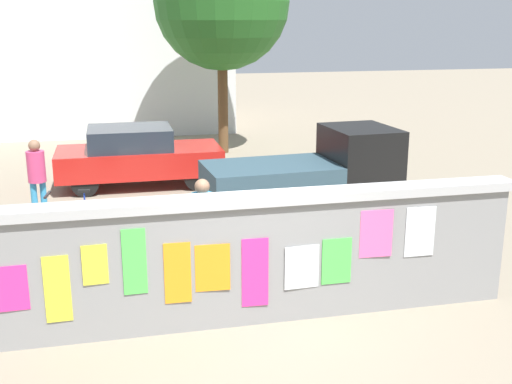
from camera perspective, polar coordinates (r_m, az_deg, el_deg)
ground at (r=15.99m, az=-6.52°, el=1.35°), size 60.00×60.00×0.00m
poster_wall at (r=8.17m, az=-0.15°, el=-5.86°), size 7.19×0.42×1.72m
auto_rickshaw_truck at (r=12.00m, az=4.97°, el=1.11°), size 3.69×1.73×1.85m
car_parked at (r=15.19m, az=-10.64°, el=3.27°), size 3.80×1.70×1.40m
motorcycle at (r=9.34m, az=-18.68°, el=-6.70°), size 1.87×0.70×0.87m
bicycle_near at (r=11.63m, az=-15.76°, el=-2.63°), size 1.70×0.44×0.95m
person_walking at (r=9.27m, az=-4.80°, el=-2.63°), size 0.42×0.42×1.62m
person_bystander at (r=12.87m, az=-19.12°, el=1.68°), size 0.44×0.44×1.62m
tree_roadside at (r=18.48m, az=-3.11°, el=16.68°), size 3.80×3.80×6.19m
building_background at (r=24.51m, az=-18.46°, el=12.99°), size 12.97×6.61×6.28m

